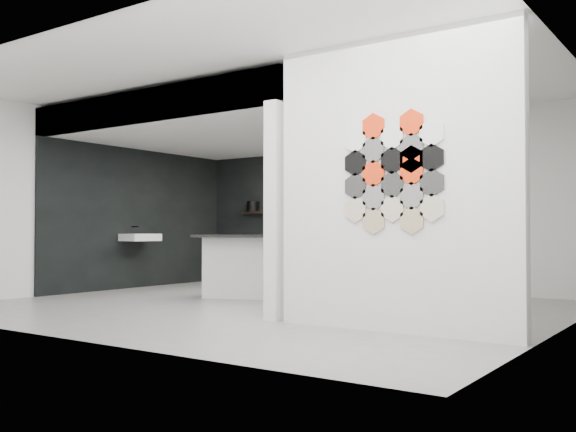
% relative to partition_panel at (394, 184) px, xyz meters
% --- Properties ---
extents(floor, '(7.00, 6.00, 0.01)m').
position_rel_partition_panel_xyz_m(floor, '(-2.23, 1.00, -1.40)').
color(floor, slate).
extents(partition_panel, '(2.45, 0.15, 2.80)m').
position_rel_partition_panel_xyz_m(partition_panel, '(0.00, 0.00, 0.00)').
color(partition_panel, silver).
rests_on(partition_panel, floor).
extents(bay_clad_back, '(4.40, 0.04, 2.35)m').
position_rel_partition_panel_xyz_m(bay_clad_back, '(-3.52, 3.97, -0.22)').
color(bay_clad_back, black).
rests_on(bay_clad_back, floor).
extents(bay_clad_left, '(0.04, 4.00, 2.35)m').
position_rel_partition_panel_xyz_m(bay_clad_left, '(-5.70, 2.00, -0.22)').
color(bay_clad_left, black).
rests_on(bay_clad_left, floor).
extents(bulkhead, '(4.40, 4.00, 0.40)m').
position_rel_partition_panel_xyz_m(bulkhead, '(-3.52, 2.00, 1.15)').
color(bulkhead, silver).
rests_on(bulkhead, corner_column).
extents(corner_column, '(0.16, 0.16, 2.35)m').
position_rel_partition_panel_xyz_m(corner_column, '(-1.41, 0.00, -0.22)').
color(corner_column, silver).
rests_on(corner_column, floor).
extents(fascia_beam, '(4.40, 0.16, 0.40)m').
position_rel_partition_panel_xyz_m(fascia_beam, '(-3.52, 0.08, 1.15)').
color(fascia_beam, silver).
rests_on(fascia_beam, corner_column).
extents(wall_basin, '(0.40, 0.60, 0.12)m').
position_rel_partition_panel_xyz_m(wall_basin, '(-5.46, 1.80, -0.55)').
color(wall_basin, silver).
rests_on(wall_basin, bay_clad_left).
extents(display_shelf, '(3.00, 0.15, 0.04)m').
position_rel_partition_panel_xyz_m(display_shelf, '(-3.43, 3.87, -0.10)').
color(display_shelf, black).
rests_on(display_shelf, bay_clad_back).
extents(kitchen_island, '(1.86, 1.32, 1.38)m').
position_rel_partition_panel_xyz_m(kitchen_island, '(-2.95, 1.74, -0.94)').
color(kitchen_island, silver).
rests_on(kitchen_island, floor).
extents(stockpot, '(0.24, 0.24, 0.19)m').
position_rel_partition_panel_xyz_m(stockpot, '(-4.71, 3.87, 0.01)').
color(stockpot, black).
rests_on(stockpot, display_shelf).
extents(kettle, '(0.25, 0.25, 0.17)m').
position_rel_partition_panel_xyz_m(kettle, '(-2.13, 3.87, 0.01)').
color(kettle, black).
rests_on(kettle, display_shelf).
extents(glass_bowl, '(0.14, 0.14, 0.09)m').
position_rel_partition_panel_xyz_m(glass_bowl, '(-2.08, 3.87, -0.03)').
color(glass_bowl, gray).
rests_on(glass_bowl, display_shelf).
extents(glass_vase, '(0.10, 0.10, 0.14)m').
position_rel_partition_panel_xyz_m(glass_vase, '(-2.08, 3.87, -0.01)').
color(glass_vase, gray).
rests_on(glass_vase, display_shelf).
extents(bottle_dark, '(0.06, 0.06, 0.15)m').
position_rel_partition_panel_xyz_m(bottle_dark, '(-3.99, 3.87, -0.00)').
color(bottle_dark, black).
rests_on(bottle_dark, display_shelf).
extents(utensil_cup, '(0.08, 0.08, 0.09)m').
position_rel_partition_panel_xyz_m(utensil_cup, '(-4.18, 3.87, -0.04)').
color(utensil_cup, black).
rests_on(utensil_cup, display_shelf).
extents(hex_tile_cluster, '(1.04, 0.02, 1.16)m').
position_rel_partition_panel_xyz_m(hex_tile_cluster, '(0.03, -0.09, 0.10)').
color(hex_tile_cluster, beige).
rests_on(hex_tile_cluster, partition_panel).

